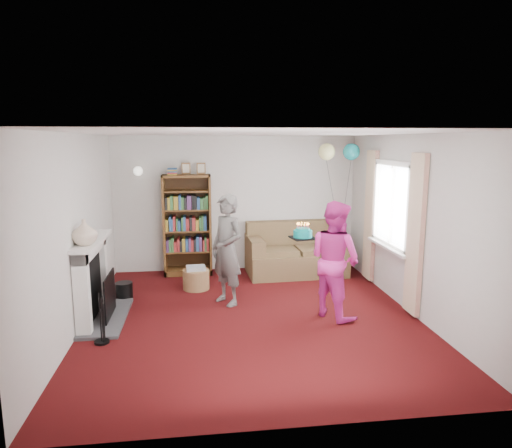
{
  "coord_description": "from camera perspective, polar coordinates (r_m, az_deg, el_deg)",
  "views": [
    {
      "loc": [
        -0.71,
        -5.93,
        2.4
      ],
      "look_at": [
        0.13,
        0.6,
        1.2
      ],
      "focal_mm": 32.0,
      "sensor_mm": 36.0,
      "label": 1
    }
  ],
  "objects": [
    {
      "name": "wall_right",
      "position": [
        6.73,
        18.98,
        -0.09
      ],
      "size": [
        0.02,
        5.0,
        2.5
      ],
      "primitive_type": "cube",
      "color": "silver",
      "rests_on": "ground"
    },
    {
      "name": "ground",
      "position": [
        6.44,
        -0.47,
        -11.58
      ],
      "size": [
        5.0,
        5.0,
        0.0
      ],
      "primitive_type": "plane",
      "color": "#360808",
      "rests_on": "ground"
    },
    {
      "name": "birthday_cake",
      "position": [
        6.52,
        5.87,
        -1.24
      ],
      "size": [
        0.32,
        0.32,
        0.22
      ],
      "rotation": [
        0.0,
        0.0,
        0.18
      ],
      "color": "black",
      "rests_on": "ground"
    },
    {
      "name": "wall_back",
      "position": [
        8.55,
        -2.5,
        2.57
      ],
      "size": [
        4.5,
        0.02,
        2.5
      ],
      "primitive_type": "cube",
      "color": "silver",
      "rests_on": "ground"
    },
    {
      "name": "person_magenta",
      "position": [
        6.35,
        9.81,
        -4.38
      ],
      "size": [
        0.92,
        0.98,
        1.61
      ],
      "primitive_type": "imported",
      "rotation": [
        0.0,
        0.0,
        2.09
      ],
      "color": "#D52A93",
      "rests_on": "ground"
    },
    {
      "name": "wall_left",
      "position": [
        6.24,
        -21.58,
        -1.04
      ],
      "size": [
        0.02,
        5.0,
        2.5
      ],
      "primitive_type": "cube",
      "color": "silver",
      "rests_on": "ground"
    },
    {
      "name": "sofa",
      "position": [
        8.45,
        4.91,
        -3.79
      ],
      "size": [
        1.76,
        0.93,
        0.93
      ],
      "rotation": [
        0.0,
        0.0,
        0.04
      ],
      "color": "brown",
      "rests_on": "ground"
    },
    {
      "name": "bookcase",
      "position": [
        8.37,
        -8.57,
        -0.18
      ],
      "size": [
        0.86,
        0.42,
        2.02
      ],
      "color": "#472B14",
      "rests_on": "ground"
    },
    {
      "name": "wicker_basket",
      "position": [
        7.61,
        -7.5,
        -6.78
      ],
      "size": [
        0.43,
        0.43,
        0.39
      ],
      "rotation": [
        0.0,
        0.0,
        0.08
      ],
      "color": "olive",
      "rests_on": "ground"
    },
    {
      "name": "wall_sconce",
      "position": [
        8.38,
        -14.54,
        6.43
      ],
      "size": [
        0.16,
        0.23,
        0.16
      ],
      "color": "gold",
      "rests_on": "ground"
    },
    {
      "name": "mantel_vase",
      "position": [
        6.05,
        -20.66,
        -0.95
      ],
      "size": [
        0.36,
        0.36,
        0.32
      ],
      "primitive_type": "imported",
      "rotation": [
        0.0,
        0.0,
        -0.19
      ],
      "color": "beige",
      "rests_on": "fireplace"
    },
    {
      "name": "window_bay",
      "position": [
        7.25,
        16.49,
        0.38
      ],
      "size": [
        0.14,
        2.02,
        2.2
      ],
      "color": "white",
      "rests_on": "ground"
    },
    {
      "name": "ceiling",
      "position": [
        5.97,
        -0.51,
        11.32
      ],
      "size": [
        4.5,
        5.0,
        0.01
      ],
      "primitive_type": "cube",
      "color": "white",
      "rests_on": "wall_back"
    },
    {
      "name": "person_striped",
      "position": [
        6.74,
        -3.65,
        -3.26
      ],
      "size": [
        0.66,
        0.72,
        1.64
      ],
      "primitive_type": "imported",
      "rotation": [
        0.0,
        0.0,
        -0.96
      ],
      "color": "black",
      "rests_on": "ground"
    },
    {
      "name": "fireplace",
      "position": [
        6.55,
        -19.28,
        -7.03
      ],
      "size": [
        0.55,
        1.8,
        1.12
      ],
      "color": "#3F3F42",
      "rests_on": "ground"
    },
    {
      "name": "balloons",
      "position": [
        8.09,
        10.34,
        8.87
      ],
      "size": [
        0.73,
        0.29,
        1.69
      ],
      "color": "#3F3F3F",
      "rests_on": "ground"
    }
  ]
}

